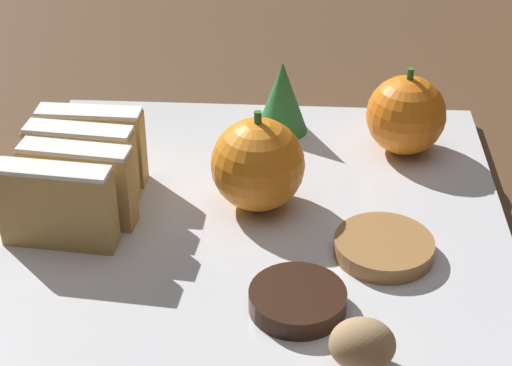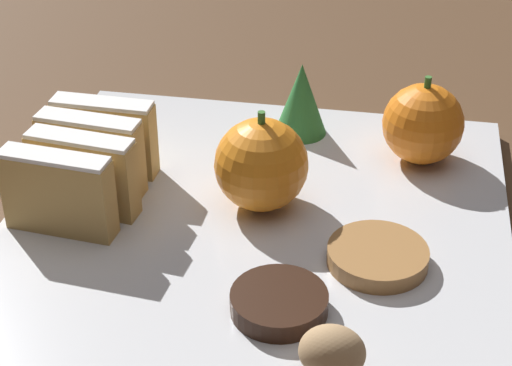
{
  "view_description": "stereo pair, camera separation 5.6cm",
  "coord_description": "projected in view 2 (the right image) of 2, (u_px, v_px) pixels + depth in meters",
  "views": [
    {
      "loc": [
        0.03,
        -0.47,
        0.34
      ],
      "look_at": [
        0.0,
        0.0,
        0.04
      ],
      "focal_mm": 60.0,
      "sensor_mm": 36.0,
      "label": 1
    },
    {
      "loc": [
        0.08,
        -0.47,
        0.34
      ],
      "look_at": [
        0.0,
        0.0,
        0.04
      ],
      "focal_mm": 60.0,
      "sensor_mm": 36.0,
      "label": 2
    }
  ],
  "objects": [
    {
      "name": "evergreen_sprig",
      "position": [
        301.0,
        99.0,
        0.67
      ],
      "size": [
        0.04,
        0.04,
        0.06
      ],
      "color": "#2D7538",
      "rests_on": "serving_platter"
    },
    {
      "name": "gingerbread_cookie",
      "position": [
        378.0,
        256.0,
        0.53
      ],
      "size": [
        0.06,
        0.06,
        0.01
      ],
      "color": "#A3703D",
      "rests_on": "serving_platter"
    },
    {
      "name": "stollen_slice_second",
      "position": [
        83.0,
        174.0,
        0.57
      ],
      "size": [
        0.08,
        0.03,
        0.06
      ],
      "color": "tan",
      "rests_on": "serving_platter"
    },
    {
      "name": "orange_far",
      "position": [
        423.0,
        124.0,
        0.63
      ],
      "size": [
        0.06,
        0.06,
        0.07
      ],
      "color": "orange",
      "rests_on": "serving_platter"
    },
    {
      "name": "ground_plane",
      "position": [
        256.0,
        235.0,
        0.58
      ],
      "size": [
        6.0,
        6.0,
        0.0
      ],
      "primitive_type": "plane",
      "color": "#513823"
    },
    {
      "name": "stollen_slice_third",
      "position": [
        91.0,
        154.0,
        0.6
      ],
      "size": [
        0.08,
        0.03,
        0.06
      ],
      "color": "tan",
      "rests_on": "serving_platter"
    },
    {
      "name": "walnut",
      "position": [
        332.0,
        352.0,
        0.45
      ],
      "size": [
        0.04,
        0.03,
        0.03
      ],
      "color": "tan",
      "rests_on": "serving_platter"
    },
    {
      "name": "chocolate_cookie",
      "position": [
        279.0,
        303.0,
        0.5
      ],
      "size": [
        0.06,
        0.06,
        0.01
      ],
      "color": "black",
      "rests_on": "serving_platter"
    },
    {
      "name": "stollen_slice_front",
      "position": [
        58.0,
        193.0,
        0.55
      ],
      "size": [
        0.08,
        0.03,
        0.06
      ],
      "color": "tan",
      "rests_on": "serving_platter"
    },
    {
      "name": "serving_platter",
      "position": [
        256.0,
        228.0,
        0.58
      ],
      "size": [
        0.34,
        0.34,
        0.01
      ],
      "color": "silver",
      "rests_on": "ground_plane"
    },
    {
      "name": "stollen_slice_fourth",
      "position": [
        105.0,
        136.0,
        0.62
      ],
      "size": [
        0.07,
        0.02,
        0.06
      ],
      "color": "tan",
      "rests_on": "serving_platter"
    },
    {
      "name": "orange_near",
      "position": [
        261.0,
        165.0,
        0.58
      ],
      "size": [
        0.06,
        0.06,
        0.07
      ],
      "color": "orange",
      "rests_on": "serving_platter"
    }
  ]
}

